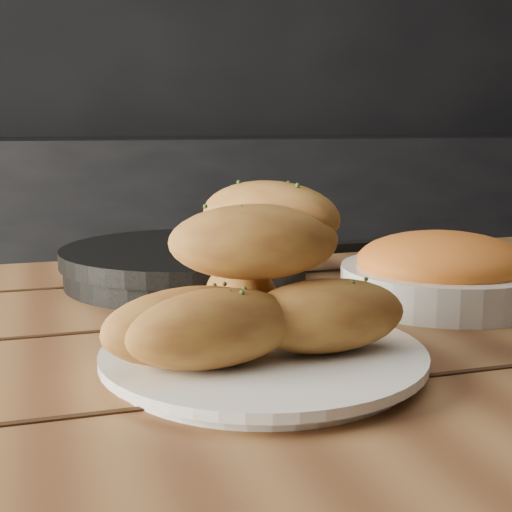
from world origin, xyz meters
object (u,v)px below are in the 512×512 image
(table, at_px, (272,447))
(plate, at_px, (263,358))
(skillet, at_px, (188,264))
(bowl, at_px, (442,272))
(bread_rolls, at_px, (249,288))

(table, bearing_deg, plate, -116.74)
(plate, height_order, skillet, skillet)
(bowl, bearing_deg, skillet, 144.16)
(table, height_order, bowl, bowl)
(table, relative_size, bread_rolls, 6.25)
(plate, xyz_separation_m, skillet, (0.01, 0.34, 0.01))
(skillet, bearing_deg, bread_rolls, -93.27)
(skillet, height_order, bowl, bowl)
(bread_rolls, xyz_separation_m, bowl, (0.27, 0.16, -0.04))
(bread_rolls, xyz_separation_m, skillet, (0.02, 0.34, -0.05))
(plate, xyz_separation_m, bowl, (0.26, 0.16, 0.02))
(skillet, xyz_separation_m, bowl, (0.25, -0.18, 0.01))
(skillet, bearing_deg, plate, -91.24)
(bread_rolls, bearing_deg, table, 53.33)
(bread_rolls, bearing_deg, plate, 4.85)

